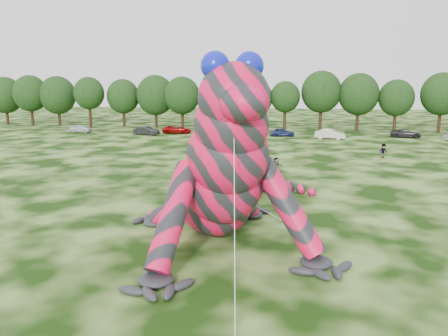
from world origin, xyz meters
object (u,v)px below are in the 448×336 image
car_1 (146,131)px  tree_10 (321,101)px  tree_0 (6,101)px  car_4 (282,132)px  tree_3 (89,102)px  car_5 (330,134)px  spectator_5 (276,167)px  tree_6 (182,103)px  tree_13 (441,103)px  inflatable_gecko (210,146)px  tree_9 (285,106)px  tree_5 (156,101)px  tree_4 (123,103)px  car_2 (177,129)px  spectator_2 (383,151)px  tree_8 (255,105)px  tree_11 (358,102)px  car_6 (406,133)px  tree_7 (223,103)px  car_3 (222,132)px  tree_1 (31,101)px  car_0 (81,128)px  spectator_1 (201,150)px  tree_2 (58,101)px  tree_12 (396,106)px  spectator_0 (203,157)px

car_1 → tree_10: bearing=-57.1°
tree_0 → car_4: tree_0 is taller
tree_3 → car_1: bearing=-35.5°
car_5 → spectator_5: spectator_5 is taller
tree_6 → tree_13: tree_13 is taller
inflatable_gecko → car_4: inflatable_gecko is taller
tree_9 → car_4: (-0.22, -9.17, -3.67)m
inflatable_gecko → tree_5: size_ratio=2.06×
inflatable_gecko → tree_4: 62.25m
tree_5 → tree_9: size_ratio=1.13×
tree_6 → spectator_5: (18.44, -38.26, -3.87)m
car_2 → spectator_5: bearing=-160.6°
tree_9 → car_5: tree_9 is taller
spectator_2 → spectator_5: bearing=-154.8°
tree_8 → car_1: (-16.92, -10.33, -3.78)m
spectator_2 → tree_3: bearing=131.7°
tree_11 → car_6: tree_11 is taller
car_2 → spectator_5: spectator_5 is taller
tree_8 → car_2: 15.07m
tree_13 → car_1: (-48.27, -10.47, -4.37)m
tree_7 → car_3: tree_7 is taller
tree_0 → spectator_5: (55.45, -40.81, -3.88)m
tree_4 → car_1: tree_4 is taller
inflatable_gecko → tree_5: 59.44m
tree_1 → car_4: 50.36m
car_0 → tree_7: bearing=-66.6°
tree_0 → car_5: (62.68, -13.02, -4.01)m
tree_5 → car_3: 18.99m
tree_1 → car_1: 29.80m
tree_8 → car_6: 25.58m
tree_13 → spectator_1: size_ratio=5.65×
tree_0 → tree_2: (11.54, -0.47, 0.07)m
tree_12 → tree_9: bearing=-178.8°
tree_13 → car_4: (-26.29, -8.96, -4.40)m
tree_11 → spectator_0: 41.50m
tree_11 → spectator_2: bearing=-92.1°
tree_6 → car_1: (-3.59, -10.03, -4.05)m
tree_6 → car_2: tree_6 is taller
tree_4 → tree_11: bearing=-0.7°
inflatable_gecko → car_2: (-14.28, 46.87, -4.36)m
car_0 → car_2: size_ratio=0.78×
car_6 → spectator_0: size_ratio=2.57×
tree_3 → car_0: 9.46m
tree_7 → spectator_5: (10.97, -38.38, -3.86)m
tree_7 → tree_8: 5.87m
tree_10 → spectator_5: (-6.51, -40.16, -4.38)m
car_3 → spectator_1: size_ratio=2.45×
tree_9 → tree_10: 6.52m
tree_12 → spectator_1: bearing=-132.3°
spectator_1 → car_1: bearing=148.9°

